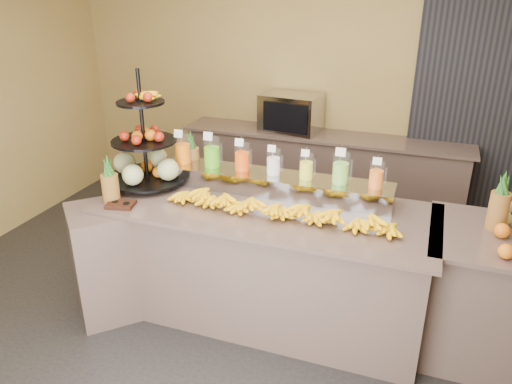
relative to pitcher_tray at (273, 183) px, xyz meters
The scene contains 19 objects.
ground 1.16m from the pitcher_tray, 87.41° to the right, with size 6.00×6.00×0.00m, color black.
room_envelope 0.92m from the pitcher_tray, 43.93° to the left, with size 6.04×5.02×2.82m.
buffet_counter 0.63m from the pitcher_tray, 105.56° to the right, with size 2.75×1.25×0.93m.
right_counter 1.82m from the pitcher_tray, ahead, with size 1.08×0.88×0.93m.
back_ledge 1.75m from the pitcher_tray, 89.10° to the left, with size 3.10×0.55×0.93m.
pitcher_tray is the anchor object (origin of this frame).
juice_pitcher_orange_a 0.80m from the pitcher_tray, behind, with size 0.13×0.13×0.31m.
juice_pitcher_green 0.55m from the pitcher_tray, behind, with size 0.13×0.13×0.31m.
juice_pitcher_orange_b 0.31m from the pitcher_tray, behind, with size 0.12×0.12×0.29m.
juice_pitcher_milk 0.16m from the pitcher_tray, 103.15° to the right, with size 0.11×0.11×0.26m.
juice_pitcher_lemon 0.31m from the pitcher_tray, ahead, with size 0.11×0.11×0.26m.
juice_pitcher_lime 0.55m from the pitcher_tray, ahead, with size 0.13×0.13×0.30m.
juice_pitcher_orange_c 0.80m from the pitcher_tray, ahead, with size 0.11×0.11×0.26m.
banana_heap 0.41m from the pitcher_tray, 64.53° to the right, with size 1.80×0.16×0.15m.
fruit_stand 1.01m from the pitcher_tray, behind, with size 0.68×0.68×0.93m.
condiment_caddy 1.17m from the pitcher_tray, 146.94° to the right, with size 0.20×0.15×0.03m, color black.
pineapple_left_a 1.24m from the pitcher_tray, 151.72° to the right, with size 0.13×0.13×0.38m.
pineapple_left_b 0.78m from the pitcher_tray, behind, with size 0.13×0.13×0.40m.
oven_warmer 1.71m from the pitcher_tray, 101.70° to the left, with size 0.62×0.43×0.41m, color gray.
Camera 1 is at (1.08, -2.85, 2.49)m, focal length 35.00 mm.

